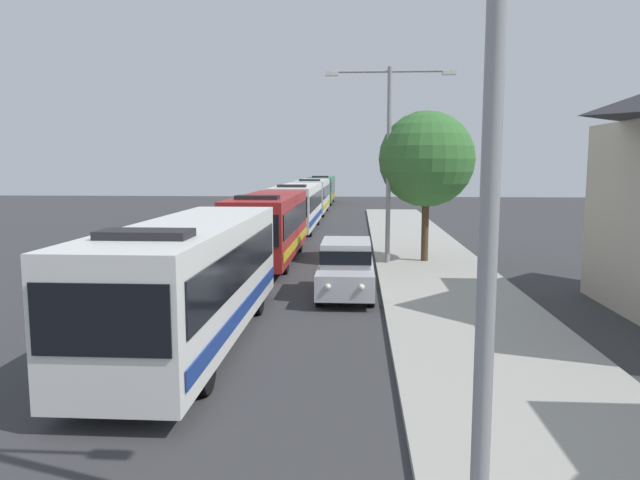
% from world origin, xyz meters
% --- Properties ---
extents(bus_lead, '(2.58, 10.64, 3.21)m').
position_xyz_m(bus_lead, '(-1.30, 12.15, 1.69)').
color(bus_lead, silver).
rests_on(bus_lead, ground_plane).
extents(bus_second_in_line, '(2.58, 10.52, 3.21)m').
position_xyz_m(bus_second_in_line, '(-1.30, 24.89, 1.69)').
color(bus_second_in_line, maroon).
rests_on(bus_second_in_line, ground_plane).
extents(bus_middle, '(2.58, 12.04, 3.21)m').
position_xyz_m(bus_middle, '(-1.30, 37.99, 1.69)').
color(bus_middle, silver).
rests_on(bus_middle, ground_plane).
extents(bus_fourth_in_line, '(2.58, 11.66, 3.21)m').
position_xyz_m(bus_fourth_in_line, '(-1.30, 51.42, 1.69)').
color(bus_fourth_in_line, silver).
rests_on(bus_fourth_in_line, ground_plane).
extents(bus_rear, '(2.58, 11.38, 3.21)m').
position_xyz_m(bus_rear, '(-1.30, 65.26, 1.69)').
color(bus_rear, '#33724C').
rests_on(bus_rear, ground_plane).
extents(white_suv, '(1.86, 4.54, 1.90)m').
position_xyz_m(white_suv, '(2.40, 17.68, 1.03)').
color(white_suv, '#B7B7BC').
rests_on(white_suv, ground_plane).
extents(streetlamp_near, '(5.04, 0.28, 8.92)m').
position_xyz_m(streetlamp_near, '(4.10, 3.99, 5.49)').
color(streetlamp_near, gray).
rests_on(streetlamp_near, sidewalk).
extents(streetlamp_mid, '(5.54, 0.28, 8.42)m').
position_xyz_m(streetlamp_mid, '(4.10, 23.89, 5.27)').
color(streetlamp_mid, gray).
rests_on(streetlamp_mid, sidewalk).
extents(roadside_tree, '(4.22, 4.22, 6.65)m').
position_xyz_m(roadside_tree, '(5.80, 24.52, 4.68)').
color(roadside_tree, '#4C3823').
rests_on(roadside_tree, sidewalk).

